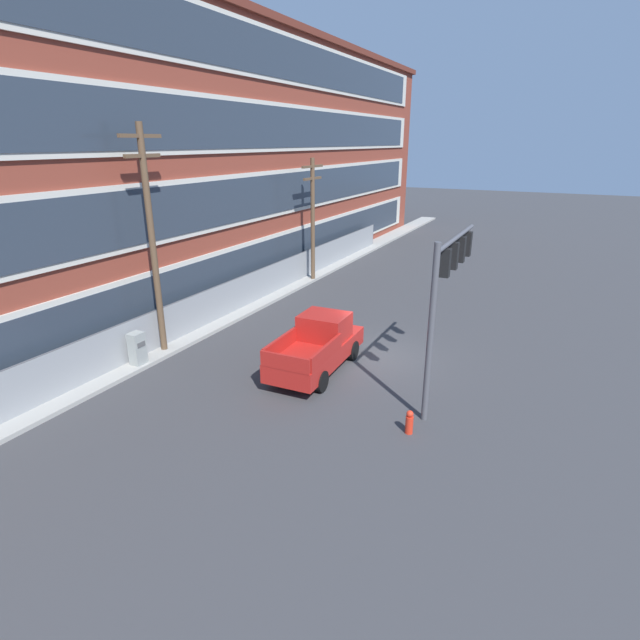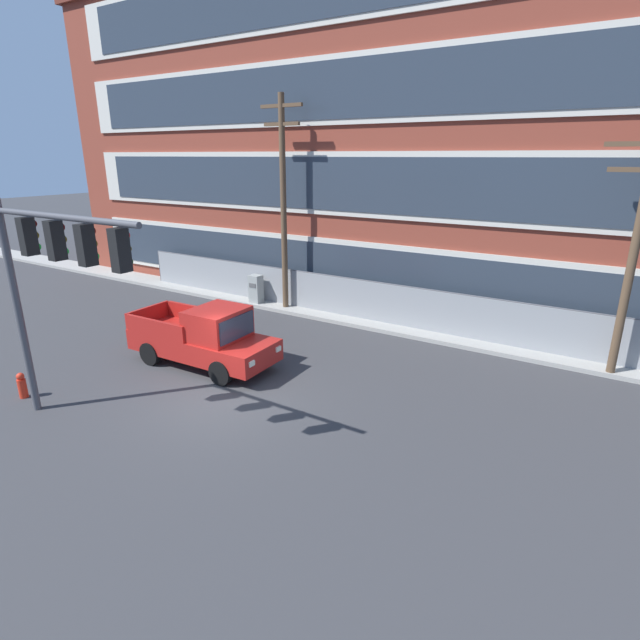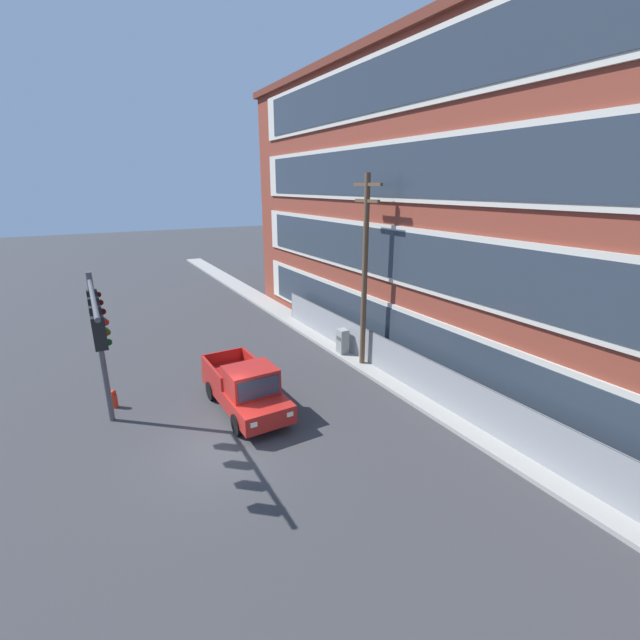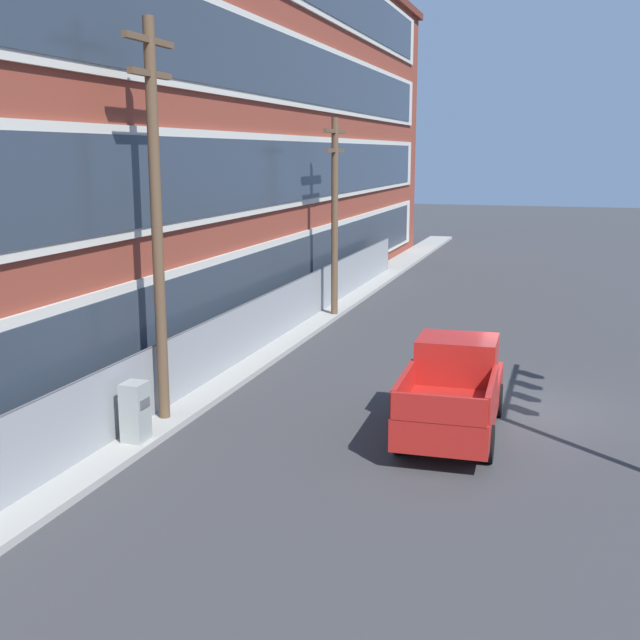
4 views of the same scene
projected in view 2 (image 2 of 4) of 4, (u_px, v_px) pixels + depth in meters
ground_plane at (223, 401)px, 14.50m from camera, size 160.00×160.00×0.00m
sidewalk_building_side at (359, 320)px, 21.32m from camera, size 80.00×1.62×0.16m
brick_mill_building at (586, 137)px, 20.34m from camera, size 52.64×11.14×14.93m
chain_link_fence at (473, 319)px, 18.72m from camera, size 34.43×0.06×1.85m
traffic_signal_mast at (49, 265)px, 11.75m from camera, size 5.35×0.43×5.79m
pickup_truck_red at (205, 338)px, 16.64m from camera, size 5.29×2.19×2.10m
utility_pole_near_corner at (283, 199)px, 21.44m from camera, size 2.05×0.26×9.20m
utility_pole_midblock at (635, 245)px, 14.76m from camera, size 2.53×0.26×7.59m
electrical_cabinet at (256, 290)px, 23.45m from camera, size 0.56×0.50×1.47m
fire_hydrant at (22, 385)px, 14.58m from camera, size 0.24×0.24×0.78m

